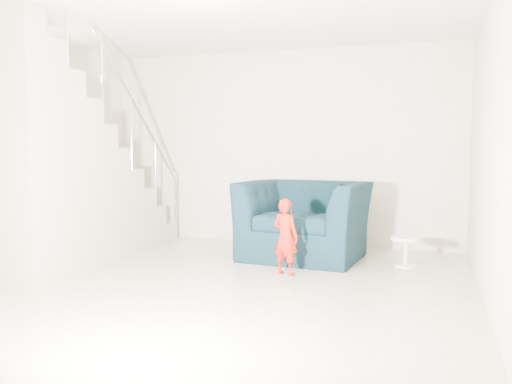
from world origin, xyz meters
TOP-DOWN VIEW (x-y plane):
  - floor at (0.00, 0.00)m, footprint 5.50×5.50m
  - back_wall at (0.00, 2.75)m, footprint 5.00×0.00m
  - right_wall at (2.50, 0.00)m, footprint 0.00×5.50m
  - armchair at (0.57, 1.84)m, footprint 1.56×1.39m
  - toddler at (0.58, 0.89)m, footprint 0.34×0.28m
  - side_table at (1.78, 1.69)m, footprint 0.34×0.34m
  - staircase at (-2.00, 0.55)m, footprint 1.02×3.03m
  - cushion at (0.78, 2.05)m, footprint 0.39×0.19m
  - throw at (-0.08, 1.84)m, footprint 0.04×0.44m
  - phone at (0.65, 0.85)m, footprint 0.03×0.05m

SIDE VIEW (x-z plane):
  - floor at x=0.00m, z-range 0.00..0.00m
  - side_table at x=1.78m, z-range 0.06..0.40m
  - toddler at x=0.58m, z-range 0.00..0.82m
  - armchair at x=0.57m, z-range 0.00..0.94m
  - throw at x=-0.08m, z-range 0.34..0.84m
  - phone at x=0.65m, z-range 0.66..0.76m
  - cushion at x=0.78m, z-range 0.52..0.91m
  - staircase at x=-2.00m, z-range -0.86..2.76m
  - right_wall at x=2.50m, z-range -1.40..4.10m
  - back_wall at x=0.00m, z-range -1.15..3.85m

